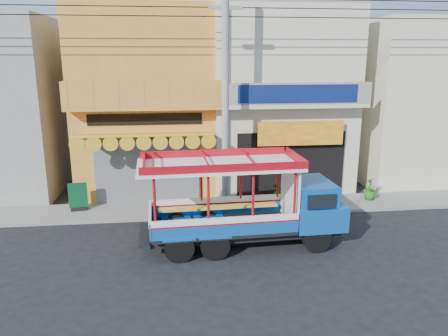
# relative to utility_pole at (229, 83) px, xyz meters

# --- Properties ---
(ground) EXTENTS (90.00, 90.00, 0.00)m
(ground) POSITION_rel_utility_pole_xyz_m (0.85, -3.30, -5.03)
(ground) COLOR black
(ground) RESTS_ON ground
(sidewalk) EXTENTS (30.00, 2.00, 0.12)m
(sidewalk) POSITION_rel_utility_pole_xyz_m (0.85, 0.70, -4.97)
(sidewalk) COLOR slate
(sidewalk) RESTS_ON ground
(shophouse_left) EXTENTS (6.00, 7.50, 8.24)m
(shophouse_left) POSITION_rel_utility_pole_xyz_m (-3.15, 4.66, -0.92)
(shophouse_left) COLOR orange
(shophouse_left) RESTS_ON ground
(shophouse_right) EXTENTS (6.00, 6.75, 8.24)m
(shophouse_right) POSITION_rel_utility_pole_xyz_m (2.85, 4.66, -0.93)
(shophouse_right) COLOR beige
(shophouse_right) RESTS_ON ground
(party_pilaster) EXTENTS (0.35, 0.30, 8.00)m
(party_pilaster) POSITION_rel_utility_pole_xyz_m (-0.15, 1.55, -1.03)
(party_pilaster) COLOR beige
(party_pilaster) RESTS_ON ground
(filler_building_right) EXTENTS (6.00, 6.00, 7.60)m
(filler_building_right) POSITION_rel_utility_pole_xyz_m (9.85, 4.70, -1.23)
(filler_building_right) COLOR beige
(filler_building_right) RESTS_ON ground
(utility_pole) EXTENTS (28.00, 0.26, 9.00)m
(utility_pole) POSITION_rel_utility_pole_xyz_m (0.00, 0.00, 0.00)
(utility_pole) COLOR gray
(utility_pole) RESTS_ON ground
(songthaew_truck) EXTENTS (6.52, 2.39, 3.01)m
(songthaew_truck) POSITION_rel_utility_pole_xyz_m (0.56, -2.79, -3.58)
(songthaew_truck) COLOR black
(songthaew_truck) RESTS_ON ground
(green_sign) EXTENTS (0.72, 0.41, 1.10)m
(green_sign) POSITION_rel_utility_pole_xyz_m (-5.82, 0.94, -4.45)
(green_sign) COLOR black
(green_sign) RESTS_ON sidewalk
(potted_plant_a) EXTENTS (1.21, 1.24, 1.05)m
(potted_plant_a) POSITION_rel_utility_pole_xyz_m (2.27, 0.88, -4.39)
(potted_plant_a) COLOR #2A641C
(potted_plant_a) RESTS_ON sidewalk
(potted_plant_b) EXTENTS (0.69, 0.69, 0.98)m
(potted_plant_b) POSITION_rel_utility_pole_xyz_m (3.95, 0.13, -4.42)
(potted_plant_b) COLOR #2A641C
(potted_plant_b) RESTS_ON sidewalk
(potted_plant_c) EXTENTS (0.76, 0.76, 0.96)m
(potted_plant_c) POSITION_rel_utility_pole_xyz_m (6.07, 0.83, -4.43)
(potted_plant_c) COLOR #2A641C
(potted_plant_c) RESTS_ON sidewalk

